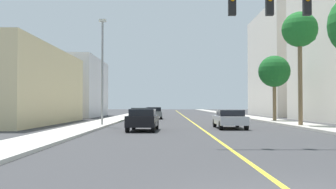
{
  "coord_description": "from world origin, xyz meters",
  "views": [
    {
      "loc": [
        -2.38,
        -6.58,
        1.69
      ],
      "look_at": [
        -2.45,
        16.47,
        2.32
      ],
      "focal_mm": 40.76,
      "sensor_mm": 36.0,
      "label": 1
    }
  ],
  "objects": [
    {
      "name": "building_right_far",
      "position": [
        18.99,
        53.1,
        8.12
      ],
      "size": [
        13.77,
        18.63,
        16.25
      ],
      "primitive_type": "cube",
      "color": "silver",
      "rests_on": "ground"
    },
    {
      "name": "sidewalk_right",
      "position": [
        8.34,
        42.0,
        0.07
      ],
      "size": [
        2.58,
        168.0,
        0.15
      ],
      "primitive_type": "cube",
      "color": "#B2ADA3",
      "rests_on": "ground"
    },
    {
      "name": "ground",
      "position": [
        0.0,
        42.0,
        0.0
      ],
      "size": [
        192.0,
        192.0,
        0.0
      ],
      "primitive_type": "plane",
      "color": "#38383A"
    },
    {
      "name": "street_lamp",
      "position": [
        -7.55,
        23.32,
        4.73
      ],
      "size": [
        0.56,
        0.28,
        8.31
      ],
      "color": "gray",
      "rests_on": "sidewalk_left"
    },
    {
      "name": "car_silver",
      "position": [
        2.02,
        20.61,
        0.71
      ],
      "size": [
        1.95,
        4.48,
        1.33
      ],
      "rotation": [
        0.0,
        0.0,
        -0.0
      ],
      "color": "#BCBCC1",
      "rests_on": "ground"
    },
    {
      "name": "car_black",
      "position": [
        -4.01,
        18.2,
        0.75
      ],
      "size": [
        1.96,
        4.1,
        1.43
      ],
      "rotation": [
        0.0,
        0.0,
        -0.04
      ],
      "color": "black",
      "rests_on": "ground"
    },
    {
      "name": "car_green",
      "position": [
        -5.28,
        32.14,
        0.73
      ],
      "size": [
        1.87,
        4.07,
        1.39
      ],
      "rotation": [
        0.0,
        0.0,
        3.15
      ],
      "color": "#196638",
      "rests_on": "ground"
    },
    {
      "name": "lane_marking_center",
      "position": [
        0.0,
        42.0,
        0.0
      ],
      "size": [
        0.16,
        144.0,
        0.01
      ],
      "primitive_type": "cube",
      "color": "yellow",
      "rests_on": "ground"
    },
    {
      "name": "building_left_far",
      "position": [
        -20.98,
        47.76,
        4.11
      ],
      "size": [
        17.76,
        15.07,
        8.22
      ],
      "primitive_type": "cube",
      "color": "silver",
      "rests_on": "ground"
    },
    {
      "name": "traffic_signal_mast",
      "position": [
        4.43,
        9.57,
        5.1
      ],
      "size": [
        9.25,
        0.36,
        6.62
      ],
      "color": "gray",
      "rests_on": "sidewalk_right"
    },
    {
      "name": "sidewalk_left",
      "position": [
        -8.34,
        42.0,
        0.07
      ],
      "size": [
        2.58,
        168.0,
        0.15
      ],
      "primitive_type": "cube",
      "color": "beige",
      "rests_on": "ground"
    },
    {
      "name": "palm_far",
      "position": [
        8.26,
        31.43,
        5.0
      ],
      "size": [
        3.15,
        3.15,
        6.48
      ],
      "color": "brown",
      "rests_on": "sidewalk_right"
    },
    {
      "name": "car_gray",
      "position": [
        -4.08,
        39.45,
        0.74
      ],
      "size": [
        2.0,
        4.59,
        1.41
      ],
      "rotation": [
        0.0,
        0.0,
        0.01
      ],
      "color": "slate",
      "rests_on": "ground"
    },
    {
      "name": "palm_mid",
      "position": [
        7.78,
        22.61,
        7.37
      ],
      "size": [
        2.72,
        2.72,
        8.72
      ],
      "color": "brown",
      "rests_on": "sidewalk_right"
    }
  ]
}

